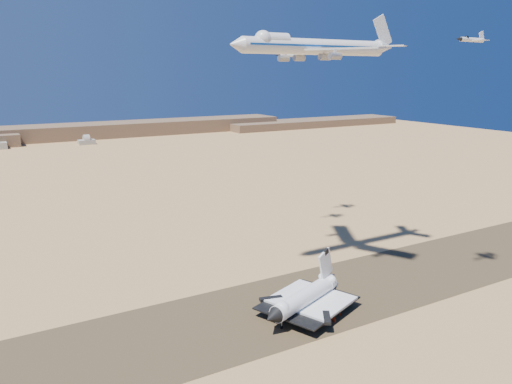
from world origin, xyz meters
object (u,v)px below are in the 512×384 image
shuttle (304,299)px  crew_a (335,320)px  crew_b (333,319)px  carrier_747 (311,47)px  chase_jet_f (306,52)px  chase_jet_a (471,40)px  chase_jet_e (290,55)px  crew_c (340,315)px

shuttle → crew_a: (5.46, -10.41, -4.53)m
crew_a → crew_b: 1.02m
carrier_747 → chase_jet_f: size_ratio=4.86×
shuttle → crew_a: bearing=-83.9°
chase_jet_a → chase_jet_e: 91.17m
shuttle → chase_jet_e: size_ratio=2.86×
carrier_747 → chase_jet_e: carrier_747 is taller
crew_a → crew_c: bearing=-75.7°
chase_jet_f → shuttle: bearing=-115.9°
crew_a → crew_b: bearing=-12.2°
crew_a → carrier_747: bearing=-37.3°
crew_a → crew_c: size_ratio=1.13×
crew_c → chase_jet_e: (35.72, 87.40, 90.59)m
crew_b → crew_c: 4.14m
chase_jet_f → crew_c: bearing=-109.7°
crew_a → chase_jet_f: size_ratio=0.12×
chase_jet_e → chase_jet_f: size_ratio=0.93×
shuttle → chase_jet_e: (45.14, 79.12, 85.95)m
chase_jet_f → carrier_747: bearing=-115.1°
chase_jet_a → chase_jet_f: 103.17m
crew_b → crew_a: bearing=144.0°
chase_jet_f → crew_b: bearing=-111.1°
crew_b → chase_jet_f: chase_jet_f is taller
shuttle → crew_b: shuttle is taller
chase_jet_e → chase_jet_a: bearing=-70.0°
crew_a → crew_c: 4.49m
crew_b → chase_jet_a: (56.63, -1.02, 93.59)m
crew_b → carrier_747: bearing=-61.7°
shuttle → crew_c: 13.37m
crew_a → chase_jet_a: size_ratio=0.12×
crew_c → chase_jet_e: chase_jet_e is taller
crew_a → chase_jet_e: size_ratio=0.13×
crew_c → carrier_747: bearing=-85.7°
chase_jet_f → chase_jet_e: bearing=-135.7°
crew_a → chase_jet_f: (58.81, 103.15, 92.66)m
carrier_747 → chase_jet_f: bearing=56.4°
shuttle → crew_c: bearing=-62.9°
shuttle → chase_jet_f: chase_jet_f is taller
crew_c → crew_b: bearing=39.6°
crew_c → shuttle: bearing=-17.3°
crew_a → chase_jet_a: chase_jet_a is taller
shuttle → chase_jet_f: bearing=33.7°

